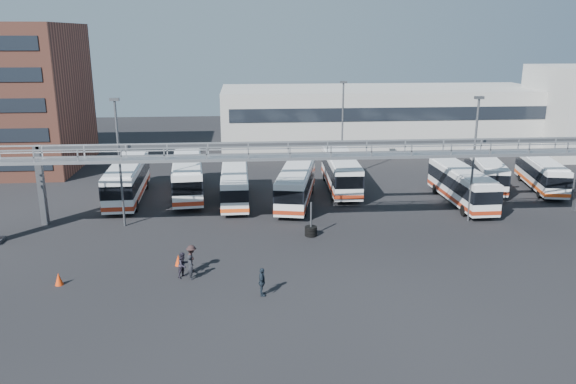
{
  "coord_description": "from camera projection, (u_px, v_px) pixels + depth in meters",
  "views": [
    {
      "loc": [
        -6.34,
        -35.54,
        14.91
      ],
      "look_at": [
        -3.0,
        6.0,
        3.1
      ],
      "focal_mm": 35.0,
      "sensor_mm": 36.0,
      "label": 1
    }
  ],
  "objects": [
    {
      "name": "light_pole_left",
      "position": [
        119.0,
        156.0,
        43.52
      ],
      "size": [
        0.7,
        0.35,
        10.21
      ],
      "color": "#4C4F54",
      "rests_on": "ground"
    },
    {
      "name": "gantry",
      "position": [
        327.0,
        161.0,
        42.77
      ],
      "size": [
        51.4,
        5.15,
        7.1
      ],
      "color": "gray",
      "rests_on": "ground"
    },
    {
      "name": "ground",
      "position": [
        338.0,
        258.0,
        38.64
      ],
      "size": [
        140.0,
        140.0,
        0.0
      ],
      "primitive_type": "plane",
      "color": "black",
      "rests_on": "ground"
    },
    {
      "name": "bus_9",
      "position": [
        541.0,
        173.0,
        55.2
      ],
      "size": [
        4.17,
        10.23,
        3.03
      ],
      "rotation": [
        0.0,
        0.0,
        -0.19
      ],
      "color": "silver",
      "rests_on": "ground"
    },
    {
      "name": "light_pole_mid",
      "position": [
        474.0,
        153.0,
        44.72
      ],
      "size": [
        0.7,
        0.35,
        10.21
      ],
      "color": "#4C4F54",
      "rests_on": "ground"
    },
    {
      "name": "warehouse",
      "position": [
        381.0,
        118.0,
        74.92
      ],
      "size": [
        42.0,
        14.0,
        8.0
      ],
      "primitive_type": "cube",
      "color": "#9E9E99",
      "rests_on": "ground"
    },
    {
      "name": "pedestrian_d",
      "position": [
        262.0,
        282.0,
        32.86
      ],
      "size": [
        0.5,
        1.04,
        1.73
      ],
      "primitive_type": "imported",
      "rotation": [
        0.0,
        0.0,
        1.49
      ],
      "color": "#19232E",
      "rests_on": "ground"
    },
    {
      "name": "pedestrian_a",
      "position": [
        191.0,
        267.0,
        35.14
      ],
      "size": [
        0.58,
        0.69,
        1.61
      ],
      "primitive_type": "imported",
      "rotation": [
        0.0,
        0.0,
        1.98
      ],
      "color": "black",
      "rests_on": "ground"
    },
    {
      "name": "bus_5",
      "position": [
        341.0,
        171.0,
        54.97
      ],
      "size": [
        3.02,
        11.45,
        3.45
      ],
      "rotation": [
        0.0,
        0.0,
        -0.03
      ],
      "color": "silver",
      "rests_on": "ground"
    },
    {
      "name": "bus_7",
      "position": [
        462.0,
        185.0,
        50.39
      ],
      "size": [
        2.69,
        10.77,
        3.26
      ],
      "rotation": [
        0.0,
        0.0,
        0.02
      ],
      "color": "silver",
      "rests_on": "ground"
    },
    {
      "name": "pedestrian_b",
      "position": [
        183.0,
        265.0,
        35.41
      ],
      "size": [
        0.99,
        1.02,
        1.65
      ],
      "primitive_type": "imported",
      "rotation": [
        0.0,
        0.0,
        0.89
      ],
      "color": "#24212E",
      "rests_on": "ground"
    },
    {
      "name": "cone_right",
      "position": [
        178.0,
        260.0,
        37.3
      ],
      "size": [
        0.61,
        0.61,
        0.75
      ],
      "primitive_type": "cone",
      "rotation": [
        0.0,
        0.0,
        -0.37
      ],
      "color": "red",
      "rests_on": "ground"
    },
    {
      "name": "bus_3",
      "position": [
        235.0,
        184.0,
        50.97
      ],
      "size": [
        2.45,
        10.31,
        3.13
      ],
      "rotation": [
        0.0,
        0.0,
        0.01
      ],
      "color": "silver",
      "rests_on": "ground"
    },
    {
      "name": "bus_8",
      "position": [
        485.0,
        171.0,
        55.92
      ],
      "size": [
        4.33,
        10.34,
        3.06
      ],
      "rotation": [
        0.0,
        0.0,
        -0.2
      ],
      "color": "silver",
      "rests_on": "ground"
    },
    {
      "name": "bus_1",
      "position": [
        127.0,
        180.0,
        51.54
      ],
      "size": [
        3.12,
        11.68,
        3.52
      ],
      "rotation": [
        0.0,
        0.0,
        0.04
      ],
      "color": "silver",
      "rests_on": "ground"
    },
    {
      "name": "bus_2",
      "position": [
        188.0,
        176.0,
        52.95
      ],
      "size": [
        3.67,
        11.78,
        3.52
      ],
      "rotation": [
        0.0,
        0.0,
        0.09
      ],
      "color": "silver",
      "rests_on": "ground"
    },
    {
      "name": "cone_left",
      "position": [
        59.0,
        279.0,
        34.38
      ],
      "size": [
        0.66,
        0.66,
        0.79
      ],
      "primitive_type": "cone",
      "rotation": [
        0.0,
        0.0,
        -0.42
      ],
      "color": "red",
      "rests_on": "ground"
    },
    {
      "name": "tire_stack",
      "position": [
        311.0,
        230.0,
        42.73
      ],
      "size": [
        0.94,
        0.94,
        2.68
      ],
      "color": "black",
      "rests_on": "ground"
    },
    {
      "name": "bus_4",
      "position": [
        296.0,
        184.0,
        50.52
      ],
      "size": [
        4.76,
        11.34,
        3.36
      ],
      "rotation": [
        0.0,
        0.0,
        -0.21
      ],
      "color": "silver",
      "rests_on": "ground"
    },
    {
      "name": "pedestrian_c",
      "position": [
        192.0,
        258.0,
        36.23
      ],
      "size": [
        0.68,
        1.16,
        1.79
      ],
      "primitive_type": "imported",
      "rotation": [
        0.0,
        0.0,
        1.58
      ],
      "color": "black",
      "rests_on": "ground"
    },
    {
      "name": "light_pole_back",
      "position": [
        342.0,
        125.0,
        58.49
      ],
      "size": [
        0.7,
        0.35,
        10.21
      ],
      "color": "#4C4F54",
      "rests_on": "ground"
    }
  ]
}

